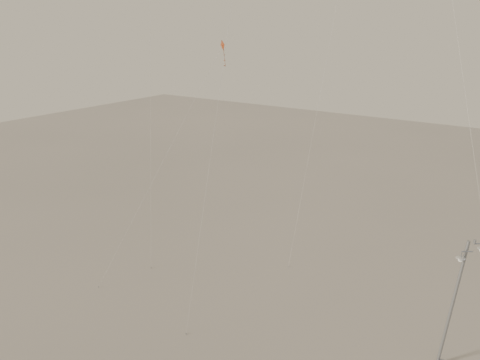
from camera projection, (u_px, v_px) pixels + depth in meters
The scene contains 5 objects.
ground at pixel (230, 345), 29.58m from camera, with size 160.00×160.00×0.00m, color gray.
street_lamp at pixel (455, 301), 26.31m from camera, with size 1.59×1.17×8.39m.
kite_1 at pixel (224, 61), 28.90m from camera, with size 0.35×6.64×23.33m.
kite_3 at pixel (186, 117), 31.46m from camera, with size 8.68×5.38×18.33m.
kite_4 at pixel (456, 31), 27.16m from camera, with size 10.32×14.93×27.27m.
Camera 1 is at (14.43, -20.10, 19.29)m, focal length 35.00 mm.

